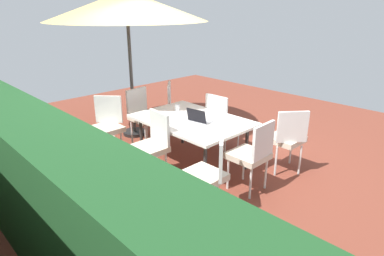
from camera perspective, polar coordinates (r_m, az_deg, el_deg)
ground_plane at (r=5.31m, az=0.00°, el=-6.05°), size 10.00×10.00×0.02m
hedge_row at (r=3.92m, az=-26.01°, el=-7.04°), size 6.30×0.65×1.37m
dining_table at (r=5.04m, az=0.00°, el=1.04°), size 1.71×1.19×0.73m
patio_umbrella at (r=6.12m, az=-11.07°, el=19.70°), size 2.78×2.78×2.58m
chair_north at (r=4.62m, az=-7.00°, el=-2.68°), size 0.47×0.48×0.98m
chair_east at (r=5.92m, az=-8.37°, el=2.46°), size 0.48×0.47×0.98m
chair_south at (r=5.60m, az=5.10°, el=1.56°), size 0.46×0.47×0.98m
chair_southwest at (r=5.02m, az=15.94°, el=-1.43°), size 0.58×0.58×0.98m
chair_northwest at (r=3.84m, az=2.67°, el=-7.52°), size 0.59×0.58×0.98m
chair_southeast at (r=6.37m, az=-2.53°, el=3.94°), size 0.59×0.59×0.98m
chair_west at (r=4.39m, az=10.26°, el=-4.14°), size 0.47×0.46×0.98m
chair_northeast at (r=5.51m, az=-14.34°, el=0.65°), size 0.59×0.59×0.98m
laptop at (r=4.87m, az=1.22°, el=1.54°), size 0.36×0.30×0.21m
cup at (r=5.43m, az=-2.54°, el=3.55°), size 0.08×0.08×0.10m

